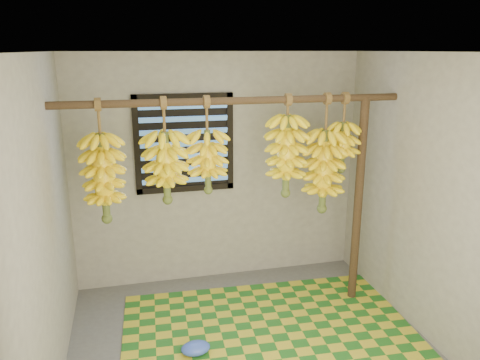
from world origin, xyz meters
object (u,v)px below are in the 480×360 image
object	(u,v)px
woven_mat	(274,343)
banana_bunch_d	(286,156)
banana_bunch_e	(324,171)
banana_bunch_b	(166,167)
banana_bunch_c	(208,162)
banana_bunch_f	(342,147)
plastic_bag	(196,348)
support_post	(358,203)
banana_bunch_a	(104,178)

from	to	relation	value
woven_mat	banana_bunch_d	bearing A→B (deg)	64.96
banana_bunch_e	banana_bunch_b	bearing A→B (deg)	180.00
banana_bunch_c	banana_bunch_f	distance (m)	1.25
plastic_bag	banana_bunch_b	size ratio (longest dim) A/B	0.27
woven_mat	banana_bunch_c	world-z (taller)	banana_bunch_c
woven_mat	banana_bunch_b	distance (m)	1.75
support_post	banana_bunch_c	size ratio (longest dim) A/B	2.39
support_post	plastic_bag	distance (m)	2.00
woven_mat	banana_bunch_f	size ratio (longest dim) A/B	3.54
support_post	banana_bunch_a	xyz separation A→B (m)	(-2.31, 0.00, 0.40)
banana_bunch_b	banana_bunch_c	distance (m)	0.36
banana_bunch_f	support_post	bearing A→B (deg)	0.00
banana_bunch_a	banana_bunch_f	world-z (taller)	same
plastic_bag	banana_bunch_b	bearing A→B (deg)	103.34
banana_bunch_b	banana_bunch_d	size ratio (longest dim) A/B	0.98
plastic_bag	banana_bunch_f	bearing A→B (deg)	20.50
plastic_bag	banana_bunch_c	distance (m)	1.55
plastic_bag	support_post	bearing A→B (deg)	18.22
woven_mat	banana_bunch_d	world-z (taller)	banana_bunch_d
support_post	banana_bunch_a	distance (m)	2.35
support_post	banana_bunch_c	bearing A→B (deg)	180.00
woven_mat	banana_bunch_c	distance (m)	1.65
banana_bunch_d	plastic_bag	bearing A→B (deg)	-149.52
banana_bunch_d	banana_bunch_c	bearing A→B (deg)	180.00
banana_bunch_c	banana_bunch_f	world-z (taller)	same
banana_bunch_a	banana_bunch_b	world-z (taller)	same
banana_bunch_a	banana_bunch_c	xyz separation A→B (m)	(0.87, 0.00, 0.09)
plastic_bag	banana_bunch_f	world-z (taller)	banana_bunch_f
support_post	banana_bunch_c	xyz separation A→B (m)	(-1.45, 0.00, 0.49)
support_post	banana_bunch_b	bearing A→B (deg)	180.00
banana_bunch_c	banana_bunch_e	xyz separation A→B (m)	(1.08, -0.00, -0.15)
woven_mat	plastic_bag	xyz separation A→B (m)	(-0.68, 0.01, 0.05)
banana_bunch_b	banana_bunch_f	xyz separation A→B (m)	(1.60, 0.00, 0.10)
banana_bunch_f	banana_bunch_c	bearing A→B (deg)	180.00
woven_mat	plastic_bag	world-z (taller)	plastic_bag
plastic_bag	woven_mat	bearing A→B (deg)	-0.61
woven_mat	support_post	bearing A→B (deg)	29.22
plastic_bag	banana_bunch_a	xyz separation A→B (m)	(-0.64, 0.55, 1.34)
woven_mat	banana_bunch_b	size ratio (longest dim) A/B	2.85
support_post	banana_bunch_d	bearing A→B (deg)	180.00
support_post	banana_bunch_e	bearing A→B (deg)	180.00
support_post	woven_mat	size ratio (longest dim) A/B	0.78
woven_mat	banana_bunch_e	distance (m)	1.57
banana_bunch_a	banana_bunch_e	bearing A→B (deg)	0.00
banana_bunch_d	banana_bunch_f	world-z (taller)	same
banana_bunch_a	banana_bunch_d	size ratio (longest dim) A/B	1.12
woven_mat	banana_bunch_f	xyz separation A→B (m)	(0.80, 0.56, 1.55)
banana_bunch_a	banana_bunch_f	distance (m)	2.12
woven_mat	plastic_bag	distance (m)	0.68
woven_mat	banana_bunch_a	bearing A→B (deg)	157.04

